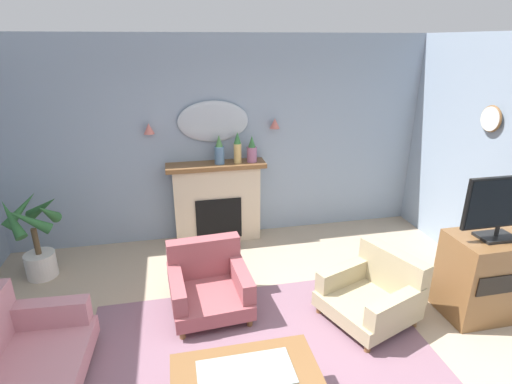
# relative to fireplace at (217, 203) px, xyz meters

# --- Properties ---
(wall_back) EXTENTS (6.92, 0.10, 2.84)m
(wall_back) POSITION_rel_fireplace_xyz_m (0.11, 0.22, 0.85)
(wall_back) COLOR #8C9EB2
(wall_back) RESTS_ON ground
(patterned_rug) EXTENTS (3.20, 2.40, 0.01)m
(patterned_rug) POSITION_rel_fireplace_xyz_m (0.11, -2.54, -0.56)
(patterned_rug) COLOR #7F5B6B
(patterned_rug) RESTS_ON ground
(fireplace) EXTENTS (1.36, 0.36, 1.16)m
(fireplace) POSITION_rel_fireplace_xyz_m (0.00, 0.00, 0.00)
(fireplace) COLOR beige
(fireplace) RESTS_ON ground
(mantel_vase_left) EXTENTS (0.14, 0.14, 0.40)m
(mantel_vase_left) POSITION_rel_fireplace_xyz_m (0.05, -0.03, 0.76)
(mantel_vase_left) COLOR #4C7093
(mantel_vase_left) RESTS_ON fireplace
(mantel_vase_right) EXTENTS (0.11, 0.11, 0.43)m
(mantel_vase_right) POSITION_rel_fireplace_xyz_m (0.30, -0.03, 0.80)
(mantel_vase_right) COLOR tan
(mantel_vase_right) RESTS_ON fireplace
(mantel_vase_centre) EXTENTS (0.14, 0.14, 0.37)m
(mantel_vase_centre) POSITION_rel_fireplace_xyz_m (0.50, -0.03, 0.75)
(mantel_vase_centre) COLOR #9E6084
(mantel_vase_centre) RESTS_ON fireplace
(wall_mirror) EXTENTS (0.96, 0.06, 0.56)m
(wall_mirror) POSITION_rel_fireplace_xyz_m (0.00, 0.14, 1.14)
(wall_mirror) COLOR #B2BCC6
(wall_sconce_left) EXTENTS (0.14, 0.14, 0.14)m
(wall_sconce_left) POSITION_rel_fireplace_xyz_m (-0.85, 0.09, 1.09)
(wall_sconce_left) COLOR #D17066
(wall_sconce_right) EXTENTS (0.14, 0.14, 0.14)m
(wall_sconce_right) POSITION_rel_fireplace_xyz_m (0.85, 0.09, 1.09)
(wall_sconce_right) COLOR #D17066
(wall_clock) EXTENTS (0.04, 0.31, 0.31)m
(wall_clock) POSITION_rel_fireplace_xyz_m (3.02, -1.35, 1.33)
(wall_clock) COLOR silver
(coffee_table) EXTENTS (1.10, 0.60, 0.45)m
(coffee_table) POSITION_rel_fireplace_xyz_m (-0.15, -3.00, -0.19)
(coffee_table) COLOR brown
(coffee_table) RESTS_ON ground
(armchair_near_fireplace) EXTENTS (1.05, 1.04, 0.71)m
(armchair_near_fireplace) POSITION_rel_fireplace_xyz_m (1.37, -2.09, -0.27)
(armchair_near_fireplace) COLOR tan
(armchair_near_fireplace) RESTS_ON ground
(armchair_beside_couch) EXTENTS (0.87, 0.87, 0.71)m
(armchair_beside_couch) POSITION_rel_fireplace_xyz_m (-0.29, -1.57, -0.27)
(armchair_beside_couch) COLOR #934C51
(armchair_beside_couch) RESTS_ON ground
(tv_cabinet) EXTENTS (0.80, 0.57, 0.90)m
(tv_cabinet) POSITION_rel_fireplace_xyz_m (2.51, -2.26, -0.12)
(tv_cabinet) COLOR brown
(tv_cabinet) RESTS_ON ground
(tv_flatscreen) EXTENTS (0.84, 0.24, 0.65)m
(tv_flatscreen) POSITION_rel_fireplace_xyz_m (2.51, -2.28, 0.68)
(tv_flatscreen) COLOR black
(tv_flatscreen) RESTS_ON tv_cabinet
(potted_plant_corner_palm) EXTENTS (0.70, 0.70, 1.08)m
(potted_plant_corner_palm) POSITION_rel_fireplace_xyz_m (-2.25, -0.53, -0.05)
(potted_plant_corner_palm) COLOR silver
(potted_plant_corner_palm) RESTS_ON ground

